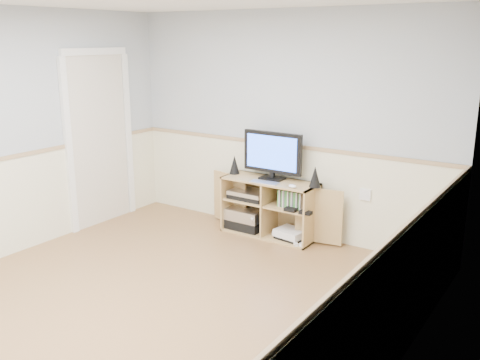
% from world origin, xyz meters
% --- Properties ---
extents(room, '(4.04, 4.54, 2.54)m').
position_xyz_m(room, '(-0.06, 0.12, 1.22)').
color(room, '#A17D47').
rests_on(room, ground).
extents(media_cabinet, '(1.70, 0.41, 0.65)m').
position_xyz_m(media_cabinet, '(-0.04, 2.07, 0.33)').
color(media_cabinet, tan).
rests_on(media_cabinet, floor).
extents(monitor, '(0.72, 0.18, 0.54)m').
position_xyz_m(monitor, '(-0.04, 2.06, 0.94)').
color(monitor, black).
rests_on(monitor, media_cabinet).
extents(speaker_left, '(0.12, 0.12, 0.22)m').
position_xyz_m(speaker_left, '(-0.53, 2.04, 0.76)').
color(speaker_left, black).
rests_on(speaker_left, media_cabinet).
extents(speaker_right, '(0.12, 0.12, 0.23)m').
position_xyz_m(speaker_right, '(0.50, 2.04, 0.76)').
color(speaker_right, black).
rests_on(speaker_right, media_cabinet).
extents(keyboard, '(0.33, 0.16, 0.01)m').
position_xyz_m(keyboard, '(-0.02, 1.88, 0.66)').
color(keyboard, silver).
rests_on(keyboard, media_cabinet).
extents(mouse, '(0.11, 0.09, 0.04)m').
position_xyz_m(mouse, '(0.32, 1.88, 0.67)').
color(mouse, white).
rests_on(mouse, media_cabinet).
extents(av_components, '(0.52, 0.33, 0.47)m').
position_xyz_m(av_components, '(-0.33, 2.01, 0.22)').
color(av_components, black).
rests_on(av_components, media_cabinet).
extents(game_consoles, '(0.46, 0.30, 0.11)m').
position_xyz_m(game_consoles, '(0.24, 2.00, 0.07)').
color(game_consoles, white).
rests_on(game_consoles, media_cabinet).
extents(game_cases, '(0.29, 0.13, 0.19)m').
position_xyz_m(game_cases, '(0.25, 2.00, 0.48)').
color(game_cases, '#3F8C3F').
rests_on(game_cases, media_cabinet).
extents(wall_outlet, '(0.12, 0.03, 0.12)m').
position_xyz_m(wall_outlet, '(1.00, 2.23, 0.60)').
color(wall_outlet, white).
rests_on(wall_outlet, wall_back).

